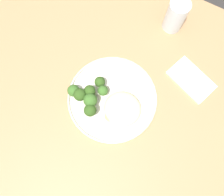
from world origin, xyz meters
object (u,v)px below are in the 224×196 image
object	(u,v)px
broccoli_floret_near_rim	(100,82)
broccoli_floret_beside_noodles	(102,92)
seared_scallop_front_small	(122,117)
broccoli_floret_rear_charred	(80,95)
seared_scallop_tilted_round	(109,117)
broccoli_floret_tall_stalk	(90,91)
water_glass	(175,17)
broccoli_floret_front_edge	(90,100)
folded_napkin	(191,80)
broccoli_floret_left_leaning	(74,91)
seared_scallop_rear_pale	(132,101)
seared_scallop_half_hidden	(124,97)
broccoli_floret_right_tilted	(90,110)
seared_scallop_large_seared	(123,108)
dinner_plate	(112,99)

from	to	relation	value
broccoli_floret_near_rim	broccoli_floret_beside_noodles	distance (m)	0.03
seared_scallop_front_small	broccoli_floret_rear_charred	distance (m)	0.15
broccoli_floret_near_rim	seared_scallop_tilted_round	bearing A→B (deg)	134.29
seared_scallop_front_small	broccoli_floret_near_rim	size ratio (longest dim) A/B	0.74
broccoli_floret_tall_stalk	water_glass	xyz separation A→B (m)	(-0.12, -0.36, 0.01)
broccoli_floret_front_edge	seared_scallop_front_small	bearing A→B (deg)	-176.62
broccoli_floret_near_rim	water_glass	size ratio (longest dim) A/B	0.41
broccoli_floret_rear_charred	folded_napkin	distance (m)	0.37
broccoli_floret_left_leaning	broccoli_floret_beside_noodles	distance (m)	0.09
broccoli_floret_left_leaning	seared_scallop_rear_pale	bearing A→B (deg)	-160.02
broccoli_floret_tall_stalk	broccoli_floret_front_edge	world-z (taller)	broccoli_floret_front_edge
seared_scallop_half_hidden	broccoli_floret_right_tilted	xyz separation A→B (m)	(0.07, 0.09, 0.03)
broccoli_floret_beside_noodles	broccoli_floret_near_rim	bearing A→B (deg)	-47.84
seared_scallop_large_seared	broccoli_floret_beside_noodles	world-z (taller)	broccoli_floret_beside_noodles
dinner_plate	broccoli_floret_front_edge	size ratio (longest dim) A/B	4.62
broccoli_floret_near_rim	broccoli_floret_tall_stalk	world-z (taller)	broccoli_floret_tall_stalk
broccoli_floret_right_tilted	dinner_plate	bearing A→B (deg)	-115.87
seared_scallop_rear_pale	folded_napkin	size ratio (longest dim) A/B	0.15
broccoli_floret_front_edge	dinner_plate	bearing A→B (deg)	-138.15
broccoli_floret_rear_charred	broccoli_floret_beside_noodles	distance (m)	0.07
broccoli_floret_left_leaning	broccoli_floret_beside_noodles	world-z (taller)	same
seared_scallop_half_hidden	broccoli_floret_right_tilted	world-z (taller)	broccoli_floret_right_tilted
seared_scallop_rear_pale	broccoli_floret_left_leaning	xyz separation A→B (m)	(0.18, 0.06, 0.02)
seared_scallop_half_hidden	broccoli_floret_front_edge	distance (m)	0.11
seared_scallop_half_hidden	folded_napkin	world-z (taller)	seared_scallop_half_hidden
seared_scallop_half_hidden	seared_scallop_tilted_round	world-z (taller)	seared_scallop_half_hidden
seared_scallop_rear_pale	water_glass	bearing A→B (deg)	-88.86
seared_scallop_rear_pale	seared_scallop_large_seared	bearing A→B (deg)	66.53
broccoli_floret_right_tilted	folded_napkin	world-z (taller)	broccoli_floret_right_tilted
seared_scallop_large_seared	broccoli_floret_tall_stalk	xyz separation A→B (m)	(0.11, 0.01, 0.02)
seared_scallop_large_seared	broccoli_floret_rear_charred	distance (m)	0.14
dinner_plate	broccoli_floret_tall_stalk	size ratio (longest dim) A/B	5.33
seared_scallop_large_seared	seared_scallop_rear_pale	xyz separation A→B (m)	(-0.02, -0.04, -0.00)
broccoli_floret_left_leaning	broccoli_floret_near_rim	xyz separation A→B (m)	(-0.06, -0.07, -0.00)
seared_scallop_half_hidden	seared_scallop_rear_pale	xyz separation A→B (m)	(-0.03, -0.00, -0.00)
seared_scallop_front_small	seared_scallop_rear_pale	bearing A→B (deg)	-94.87
broccoli_floret_near_rim	broccoli_floret_beside_noodles	world-z (taller)	broccoli_floret_beside_noodles
dinner_plate	water_glass	size ratio (longest dim) A/B	2.49
seared_scallop_tilted_round	broccoli_floret_beside_noodles	size ratio (longest dim) A/B	0.60
broccoli_floret_left_leaning	water_glass	bearing A→B (deg)	-113.65
broccoli_floret_front_edge	folded_napkin	world-z (taller)	broccoli_floret_front_edge
seared_scallop_large_seared	broccoli_floret_left_leaning	xyz separation A→B (m)	(0.16, 0.03, 0.02)
seared_scallop_large_seared	broccoli_floret_beside_noodles	distance (m)	0.08
water_glass	broccoli_floret_right_tilted	bearing A→B (deg)	77.83
dinner_plate	seared_scallop_rear_pale	size ratio (longest dim) A/B	12.72
seared_scallop_large_seared	water_glass	bearing A→B (deg)	-91.46
broccoli_floret_front_edge	broccoli_floret_rear_charred	world-z (taller)	broccoli_floret_front_edge
broccoli_floret_tall_stalk	broccoli_floret_near_rim	bearing A→B (deg)	-105.36
broccoli_floret_right_tilted	folded_napkin	bearing A→B (deg)	-132.09
seared_scallop_large_seared	seared_scallop_front_small	bearing A→B (deg)	112.43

